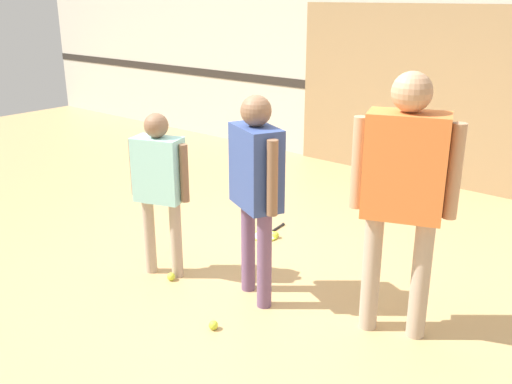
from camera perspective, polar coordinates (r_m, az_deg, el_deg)
ground_plane at (r=4.67m, az=-0.89°, el=-9.28°), size 16.00×16.00×0.00m
wall_back at (r=7.22m, az=18.32°, el=13.25°), size 16.00×0.07×3.20m
wall_panel at (r=7.35m, az=15.40°, el=9.41°), size 3.18×0.05×2.12m
person_instructor at (r=4.11m, az=0.00°, el=1.41°), size 0.55×0.40×1.57m
person_student_left at (r=4.59m, az=-9.66°, el=1.38°), size 0.49×0.32×1.36m
person_student_right at (r=3.74m, az=14.59°, el=1.18°), size 0.64×0.44×1.79m
racket_spare_on_floor at (r=5.55m, az=1.02°, el=-4.33°), size 0.29×0.51×0.03m
tennis_ball_near_instructor at (r=4.11m, az=-4.29°, el=-13.13°), size 0.07×0.07×0.07m
tennis_ball_by_spare_racket at (r=5.50m, az=1.96°, el=-4.31°), size 0.07×0.07×0.07m
tennis_ball_stray_left at (r=4.77m, az=-8.49°, el=-8.37°), size 0.07×0.07×0.07m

